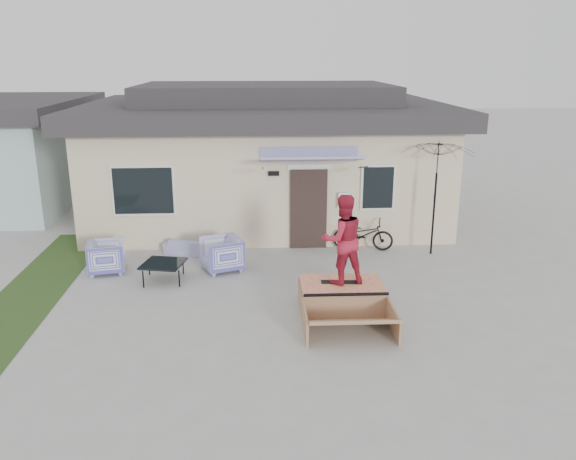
{
  "coord_description": "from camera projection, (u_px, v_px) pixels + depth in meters",
  "views": [
    {
      "loc": [
        -0.43,
        -10.04,
        4.88
      ],
      "look_at": [
        0.3,
        1.8,
        1.3
      ],
      "focal_mm": 36.18,
      "sensor_mm": 36.0,
      "label": 1
    }
  ],
  "objects": [
    {
      "name": "loveseat",
      "position": [
        191.0,
        244.0,
        14.79
      ],
      "size": [
        1.4,
        0.89,
        0.53
      ],
      "primitive_type": "imported",
      "rotation": [
        0.0,
        0.0,
        2.75
      ],
      "color": "#4243AD",
      "rests_on": "ground"
    },
    {
      "name": "skate_ramp",
      "position": [
        341.0,
        296.0,
        11.56
      ],
      "size": [
        1.65,
        2.18,
        0.54
      ],
      "primitive_type": null,
      "rotation": [
        0.0,
        0.0,
        -0.01
      ],
      "color": "#9C7050",
      "rests_on": "ground"
    },
    {
      "name": "skater",
      "position": [
        343.0,
        238.0,
        11.26
      ],
      "size": [
        1.0,
        0.85,
        1.78
      ],
      "primitive_type": "imported",
      "rotation": [
        0.0,
        0.0,
        3.37
      ],
      "color": "#B02037",
      "rests_on": "skateboard"
    },
    {
      "name": "house",
      "position": [
        266.0,
        153.0,
        18.1
      ],
      "size": [
        10.8,
        8.49,
        4.1
      ],
      "color": "beige",
      "rests_on": "ground"
    },
    {
      "name": "skateboard",
      "position": [
        341.0,
        282.0,
        11.53
      ],
      "size": [
        0.82,
        0.27,
        0.05
      ],
      "primitive_type": "cube",
      "rotation": [
        0.0,
        0.0,
        -0.08
      ],
      "color": "black",
      "rests_on": "skate_ramp"
    },
    {
      "name": "coffee_table",
      "position": [
        164.0,
        272.0,
        13.03
      ],
      "size": [
        1.04,
        1.04,
        0.43
      ],
      "primitive_type": "cube",
      "rotation": [
        0.0,
        0.0,
        -0.22
      ],
      "color": "black",
      "rests_on": "ground"
    },
    {
      "name": "ground",
      "position": [
        278.0,
        323.0,
        11.03
      ],
      "size": [
        90.0,
        90.0,
        0.0
      ],
      "primitive_type": "plane",
      "color": "#A4A4A1",
      "rests_on": "ground"
    },
    {
      "name": "armchair_left",
      "position": [
        106.0,
        255.0,
        13.49
      ],
      "size": [
        0.89,
        0.93,
        0.83
      ],
      "primitive_type": "imported",
      "rotation": [
        0.0,
        0.0,
        1.75
      ],
      "color": "#4243AD",
      "rests_on": "ground"
    },
    {
      "name": "armchair_right",
      "position": [
        222.0,
        252.0,
        13.61
      ],
      "size": [
        1.06,
        1.09,
        0.89
      ],
      "primitive_type": "imported",
      "rotation": [
        0.0,
        0.0,
        -1.2
      ],
      "color": "#4243AD",
      "rests_on": "ground"
    },
    {
      "name": "bicycle",
      "position": [
        363.0,
        231.0,
        15.07
      ],
      "size": [
        1.65,
        0.89,
        1.0
      ],
      "primitive_type": "imported",
      "rotation": [
        0.0,
        0.0,
        1.34
      ],
      "color": "black",
      "rests_on": "ground"
    },
    {
      "name": "patio_umbrella",
      "position": [
        436.0,
        187.0,
        14.37
      ],
      "size": [
        2.18,
        2.09,
        2.2
      ],
      "color": "black",
      "rests_on": "ground"
    },
    {
      "name": "grass_strip",
      "position": [
        36.0,
        289.0,
        12.63
      ],
      "size": [
        1.4,
        8.0,
        0.01
      ],
      "primitive_type": "cube",
      "color": "#26411A",
      "rests_on": "ground"
    }
  ]
}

